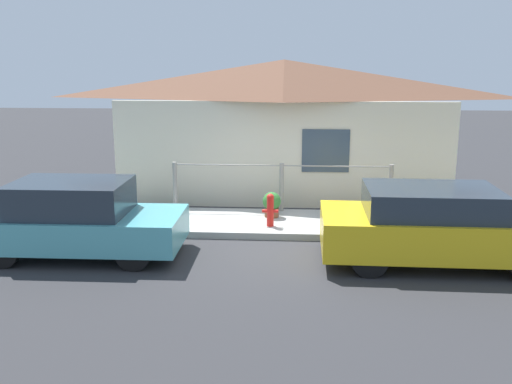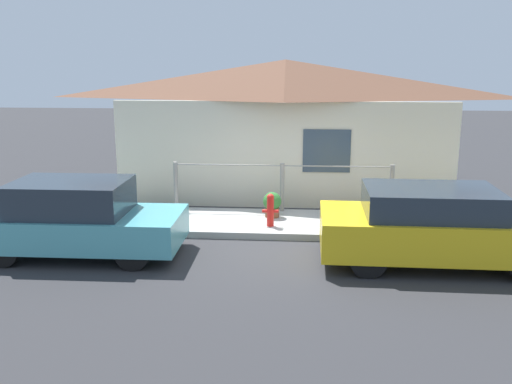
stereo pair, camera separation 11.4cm
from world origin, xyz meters
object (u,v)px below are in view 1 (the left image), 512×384
object	(u,v)px
car_right	(437,226)
car_left	(78,219)
potted_plant_near_hydrant	(272,204)
potted_plant_by_fence	(118,196)
fire_hydrant	(270,209)

from	to	relation	value
car_right	car_left	bearing A→B (deg)	-179.17
car_right	potted_plant_near_hydrant	xyz separation A→B (m)	(-2.92, 2.30, -0.25)
car_right	potted_plant_by_fence	world-z (taller)	car_right
car_right	potted_plant_by_fence	bearing A→B (deg)	159.58
car_right	fire_hydrant	xyz separation A→B (m)	(-2.93, 1.61, -0.18)
potted_plant_by_fence	car_right	bearing A→B (deg)	-21.25
potted_plant_near_hydrant	potted_plant_by_fence	bearing A→B (deg)	177.27
fire_hydrant	potted_plant_near_hydrant	world-z (taller)	fire_hydrant
potted_plant_by_fence	fire_hydrant	bearing A→B (deg)	-14.13
car_left	potted_plant_by_fence	distance (m)	2.47
car_left	potted_plant_by_fence	size ratio (longest dim) A/B	5.77
car_right	potted_plant_by_fence	xyz separation A→B (m)	(-6.34, 2.47, -0.18)
car_left	potted_plant_by_fence	world-z (taller)	car_left
fire_hydrant	potted_plant_near_hydrant	size ratio (longest dim) A/B	1.24
car_left	car_right	xyz separation A→B (m)	(6.30, 0.00, 0.01)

